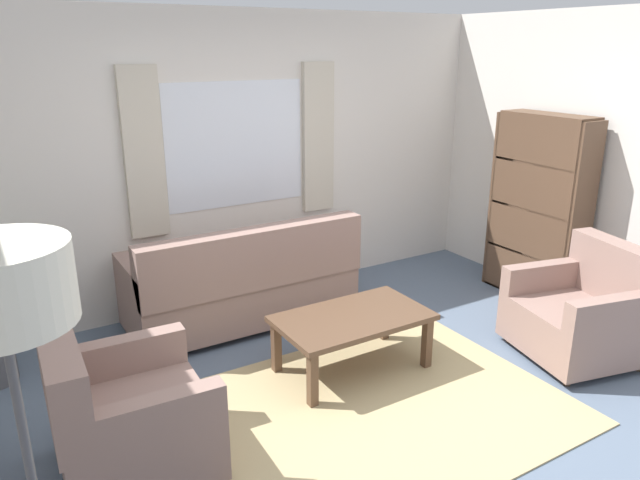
{
  "coord_description": "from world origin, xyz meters",
  "views": [
    {
      "loc": [
        -2.1,
        -2.71,
        2.29
      ],
      "look_at": [
        -0.04,
        0.7,
        0.98
      ],
      "focal_mm": 33.41,
      "sensor_mm": 36.0,
      "label": 1
    }
  ],
  "objects_px": {
    "standing_lamp": "(3,320)",
    "armchair_left": "(122,417)",
    "coffee_table": "(353,323)",
    "bookshelf": "(538,205)",
    "couch": "(244,284)",
    "armchair_right": "(583,312)"
  },
  "relations": [
    {
      "from": "couch",
      "to": "armchair_left",
      "type": "xyz_separation_m",
      "value": [
        -1.34,
        -1.37,
        -0.01
      ]
    },
    {
      "from": "armchair_left",
      "to": "standing_lamp",
      "type": "distance_m",
      "value": 1.73
    },
    {
      "from": "coffee_table",
      "to": "standing_lamp",
      "type": "relative_size",
      "value": 0.62
    },
    {
      "from": "bookshelf",
      "to": "couch",
      "type": "bearing_deg",
      "value": 71.96
    },
    {
      "from": "coffee_table",
      "to": "bookshelf",
      "type": "bearing_deg",
      "value": 6.8
    },
    {
      "from": "armchair_right",
      "to": "standing_lamp",
      "type": "bearing_deg",
      "value": -66.92
    },
    {
      "from": "armchair_left",
      "to": "armchair_right",
      "type": "bearing_deg",
      "value": -95.33
    },
    {
      "from": "armchair_right",
      "to": "coffee_table",
      "type": "xyz_separation_m",
      "value": [
        -1.64,
        0.72,
        0.03
      ]
    },
    {
      "from": "coffee_table",
      "to": "bookshelf",
      "type": "distance_m",
      "value": 2.3
    },
    {
      "from": "bookshelf",
      "to": "standing_lamp",
      "type": "height_order",
      "value": "standing_lamp"
    },
    {
      "from": "bookshelf",
      "to": "armchair_right",
      "type": "bearing_deg",
      "value": 149.02
    },
    {
      "from": "armchair_left",
      "to": "coffee_table",
      "type": "distance_m",
      "value": 1.72
    },
    {
      "from": "couch",
      "to": "standing_lamp",
      "type": "relative_size",
      "value": 1.08
    },
    {
      "from": "armchair_right",
      "to": "bookshelf",
      "type": "relative_size",
      "value": 0.58
    },
    {
      "from": "couch",
      "to": "standing_lamp",
      "type": "bearing_deg",
      "value": 53.94
    },
    {
      "from": "standing_lamp",
      "to": "armchair_right",
      "type": "bearing_deg",
      "value": 10.38
    },
    {
      "from": "coffee_table",
      "to": "standing_lamp",
      "type": "distance_m",
      "value": 2.86
    },
    {
      "from": "standing_lamp",
      "to": "armchair_left",
      "type": "bearing_deg",
      "value": 66.81
    },
    {
      "from": "bookshelf",
      "to": "armchair_left",
      "type": "bearing_deg",
      "value": 97.66
    },
    {
      "from": "armchair_left",
      "to": "coffee_table",
      "type": "bearing_deg",
      "value": -78.78
    },
    {
      "from": "couch",
      "to": "armchair_left",
      "type": "distance_m",
      "value": 1.92
    },
    {
      "from": "couch",
      "to": "bookshelf",
      "type": "xyz_separation_m",
      "value": [
        2.58,
        -0.84,
        0.53
      ]
    }
  ]
}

